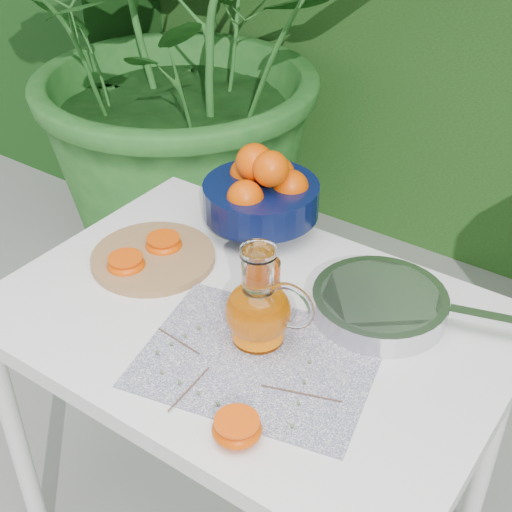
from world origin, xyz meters
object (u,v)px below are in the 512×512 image
Objects in this scene: white_table at (250,345)px; juice_pitcher at (259,309)px; cutting_board at (153,258)px; saute_pan at (382,303)px; fruit_bowl at (262,192)px.

juice_pitcher is (0.06, -0.05, 0.16)m from white_table.
cutting_board is (-0.28, 0.03, 0.09)m from white_table.
saute_pan is (0.21, 0.15, 0.11)m from white_table.
juice_pitcher is at bearing -127.39° from saute_pan.
white_table is at bearing 138.33° from juice_pitcher.
juice_pitcher reaches higher than cutting_board.
juice_pitcher reaches higher than white_table.
fruit_bowl is at bearing 123.97° from juice_pitcher.
white_table is 0.28m from saute_pan.
fruit_bowl reaches higher than white_table.
cutting_board is 0.51m from saute_pan.
cutting_board is 0.29m from fruit_bowl.
cutting_board is at bearing -166.20° from saute_pan.
cutting_board is at bearing -115.25° from fruit_bowl.
saute_pan is at bearing 13.80° from cutting_board.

